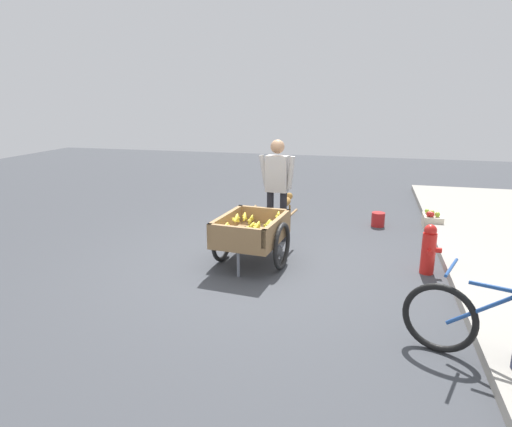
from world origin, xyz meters
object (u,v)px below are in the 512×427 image
object	(u,v)px
vendor_person	(277,181)
dog	(286,202)
plastic_bucket	(378,219)
fire_hydrant	(429,249)
apple_crate	(432,220)
fruit_cart	(252,234)
bicycle	(502,332)

from	to	relation	value
vendor_person	dog	world-z (taller)	vendor_person
dog	plastic_bucket	size ratio (longest dim) A/B	2.67
fire_hydrant	apple_crate	size ratio (longest dim) A/B	1.52
fruit_cart	bicycle	world-z (taller)	bicycle
dog	apple_crate	xyz separation A→B (m)	(0.18, 2.68, -0.14)
vendor_person	fire_hydrant	distance (m)	2.47
dog	fire_hydrant	xyz separation A→B (m)	(2.46, 2.36, 0.06)
fruit_cart	apple_crate	size ratio (longest dim) A/B	3.90
bicycle	dog	bearing A→B (deg)	-149.35
plastic_bucket	apple_crate	size ratio (longest dim) A/B	0.57
vendor_person	plastic_bucket	distance (m)	2.19
dog	fire_hydrant	bearing A→B (deg)	43.77
plastic_bucket	fruit_cart	bearing A→B (deg)	-35.93
vendor_person	fire_hydrant	size ratio (longest dim) A/B	2.42
apple_crate	vendor_person	bearing A→B (deg)	-61.18
bicycle	dog	xyz separation A→B (m)	(-4.56, -2.71, -0.08)
fire_hydrant	apple_crate	distance (m)	2.31
plastic_bucket	vendor_person	bearing A→B (deg)	-52.73
vendor_person	dog	distance (m)	1.74
dog	bicycle	bearing A→B (deg)	30.65
dog	apple_crate	size ratio (longest dim) A/B	1.53
fire_hydrant	plastic_bucket	size ratio (longest dim) A/B	2.66
bicycle	apple_crate	world-z (taller)	bicycle
bicycle	fire_hydrant	bearing A→B (deg)	-170.64
fruit_cart	fire_hydrant	world-z (taller)	fruit_cart
vendor_person	fruit_cart	bearing A→B (deg)	-5.52
vendor_person	fire_hydrant	xyz separation A→B (m)	(0.88, 2.21, -0.64)
fire_hydrant	fruit_cart	bearing A→B (deg)	-83.52
apple_crate	dog	bearing A→B (deg)	-93.93
vendor_person	plastic_bucket	world-z (taller)	vendor_person
plastic_bucket	apple_crate	xyz separation A→B (m)	(-0.18, 0.93, 0.00)
bicycle	fire_hydrant	distance (m)	2.13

